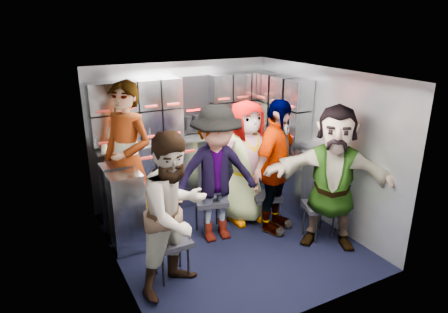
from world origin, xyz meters
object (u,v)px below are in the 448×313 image
jump_seat_near_left (171,244)px  attendant_arc_a (175,213)px  attendant_arc_c (246,163)px  jump_seat_near_right (320,208)px  jump_seat_center (239,189)px  attendant_arc_d (276,168)px  attendant_standing (128,161)px  jump_seat_mid_right (267,198)px  attendant_arc_b (217,175)px  attendant_arc_e (333,178)px  jump_seat_mid_left (211,202)px

jump_seat_near_left → attendant_arc_a: 0.48m
attendant_arc_c → jump_seat_near_right: bearing=-54.3°
jump_seat_center → attendant_arc_c: bearing=-90.0°
attendant_arc_d → attendant_standing: bearing=125.4°
jump_seat_near_left → jump_seat_mid_right: (1.57, 0.52, -0.02)m
jump_seat_center → attendant_arc_b: bearing=-142.5°
jump_seat_center → attendant_arc_b: attendant_arc_b is taller
jump_seat_mid_right → attendant_arc_a: size_ratio=0.26×
jump_seat_center → attendant_arc_a: bearing=-141.0°
attendant_arc_b → attendant_arc_d: bearing=-5.2°
jump_seat_near_right → attendant_arc_e: (-0.00, -0.18, 0.49)m
jump_seat_mid_right → attendant_arc_c: bearing=128.2°
jump_seat_center → attendant_arc_e: attendant_arc_e is taller
jump_seat_center → attendant_arc_e: bearing=-63.7°
attendant_arc_c → attendant_arc_e: 1.18m
attendant_arc_a → jump_seat_center: bearing=15.8°
jump_seat_mid_right → attendant_standing: (-1.67, 0.63, 0.62)m
attendant_arc_d → attendant_arc_e: 0.73m
jump_seat_mid_right → attendant_arc_b: size_ratio=0.25×
attendant_arc_a → jump_seat_near_left: bearing=66.8°
jump_seat_mid_left → attendant_arc_a: size_ratio=0.29×
jump_seat_near_right → attendant_arc_a: size_ratio=0.28×
attendant_arc_e → jump_seat_mid_right: bearing=158.4°
attendant_standing → attendant_arc_c: attendant_standing is taller
attendant_arc_d → jump_seat_mid_right: bearing=61.3°
attendant_arc_b → attendant_arc_d: attendant_arc_d is taller
jump_seat_mid_right → attendant_arc_d: attendant_arc_d is taller
jump_seat_mid_right → attendant_arc_a: attendant_arc_a is taller
attendant_standing → jump_seat_center: bearing=49.6°
jump_seat_mid_left → jump_seat_near_right: jump_seat_mid_left is taller
jump_seat_mid_right → attendant_arc_e: attendant_arc_e is taller
attendant_arc_a → jump_seat_near_right: bearing=-20.4°
attendant_arc_a → attendant_arc_c: bearing=11.0°
jump_seat_near_left → jump_seat_mid_right: bearing=18.3°
attendant_arc_a → attendant_arc_b: size_ratio=0.98×
jump_seat_center → jump_seat_mid_left: bearing=-155.5°
jump_seat_mid_left → jump_seat_center: bearing=24.5°
attendant_standing → jump_seat_near_left: bearing=-27.2°
jump_seat_mid_right → jump_seat_near_right: bearing=-56.0°
jump_seat_center → jump_seat_near_right: (0.60, -1.02, 0.01)m
jump_seat_mid_left → attendant_standing: size_ratio=0.24×
attendant_arc_c → attendant_arc_e: (0.60, -1.02, 0.04)m
attendant_standing → attendant_arc_a: (0.10, -1.33, -0.15)m
attendant_arc_a → attendant_arc_c: 1.67m
jump_seat_center → attendant_arc_b: (-0.58, -0.44, 0.48)m
jump_seat_center → attendant_standing: bearing=171.9°
attendant_arc_d → attendant_arc_e: attendant_arc_e is taller
attendant_standing → attendant_arc_e: (2.08, -1.41, -0.11)m
attendant_arc_c → attendant_arc_d: attendant_arc_d is taller
attendant_standing → attendant_arc_b: attendant_standing is taller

